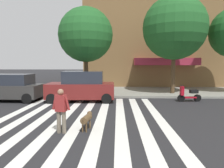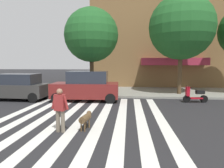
# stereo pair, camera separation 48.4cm
# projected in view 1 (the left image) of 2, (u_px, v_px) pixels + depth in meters

# --- Properties ---
(ground_plane) EXTENTS (160.00, 160.00, 0.00)m
(ground_plane) POSITION_uv_depth(u_px,v_px,m) (85.00, 127.00, 7.94)
(ground_plane) COLOR #232326
(sidewalk_far) EXTENTS (80.00, 6.00, 0.15)m
(sidewalk_far) POSITION_uv_depth(u_px,v_px,m) (103.00, 91.00, 17.71)
(sidewalk_far) COLOR gray
(sidewalk_far) RESTS_ON ground_plane
(crosswalk_stripes) EXTENTS (7.65, 13.07, 0.01)m
(crosswalk_stripes) POSITION_uv_depth(u_px,v_px,m) (76.00, 127.00, 7.95)
(crosswalk_stripes) COLOR silver
(crosswalk_stripes) RESTS_ON ground_plane
(parked_car_near_curb) EXTENTS (4.38, 2.05, 1.84)m
(parked_car_near_curb) POSITION_uv_depth(u_px,v_px,m) (10.00, 88.00, 13.55)
(parked_car_near_curb) COLOR #353432
(parked_car_near_curb) RESTS_ON ground_plane
(parked_car_behind_first) EXTENTS (4.54, 2.12, 2.04)m
(parked_car_behind_first) POSITION_uv_depth(u_px,v_px,m) (82.00, 87.00, 13.41)
(parked_car_behind_first) COLOR maroon
(parked_car_behind_first) RESTS_ON ground_plane
(parked_scooter) EXTENTS (1.63, 0.52, 1.11)m
(parked_scooter) POSITION_uv_depth(u_px,v_px,m) (189.00, 95.00, 13.29)
(parked_scooter) COLOR black
(parked_scooter) RESTS_ON ground_plane
(street_tree_nearest) EXTENTS (4.15, 4.15, 6.67)m
(street_tree_nearest) POSITION_uv_depth(u_px,v_px,m) (86.00, 35.00, 15.13)
(street_tree_nearest) COLOR #4C3823
(street_tree_nearest) RESTS_ON sidewalk_far
(street_tree_middle) EXTENTS (5.04, 5.04, 7.74)m
(street_tree_middle) POSITION_uv_depth(u_px,v_px,m) (174.00, 28.00, 15.66)
(street_tree_middle) COLOR #4C3823
(street_tree_middle) RESTS_ON sidewalk_far
(pedestrian_dog_walker) EXTENTS (0.71, 0.30, 1.64)m
(pedestrian_dog_walker) POSITION_uv_depth(u_px,v_px,m) (61.00, 108.00, 7.20)
(pedestrian_dog_walker) COLOR #6B6051
(pedestrian_dog_walker) RESTS_ON ground_plane
(dog_on_leash) EXTENTS (0.37, 1.07, 0.65)m
(dog_on_leash) POSITION_uv_depth(u_px,v_px,m) (87.00, 118.00, 7.62)
(dog_on_leash) COLOR brown
(dog_on_leash) RESTS_ON ground_plane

